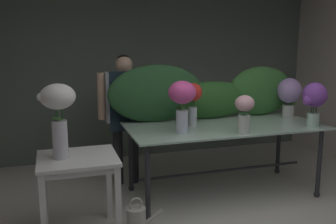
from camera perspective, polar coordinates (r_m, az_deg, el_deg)
name	(u,v)px	position (r m, az deg, el deg)	size (l,w,h in m)	color
ground_plane	(192,193)	(4.56, 3.56, -11.89)	(7.25, 7.25, 0.00)	beige
wall_back	(154,67)	(5.78, -2.09, 6.65)	(5.03, 0.12, 2.65)	slate
display_table_glass	(224,134)	(4.34, 8.32, -3.28)	(2.17, 1.00, 0.82)	#B0D1BD
side_table_white	(78,168)	(3.51, -13.26, -8.12)	(0.69, 0.62, 0.75)	white
florist	(125,106)	(4.59, -6.44, 0.92)	(0.64, 0.24, 1.58)	#232328
foliage_backdrop	(210,95)	(4.60, 6.26, 2.59)	(2.34, 0.28, 0.66)	#28562D
vase_violet_snapdragons	(314,99)	(4.42, 20.98, 1.79)	(0.31, 0.26, 0.49)	silver
vase_lilac_peonies	(289,93)	(4.87, 17.61, 2.64)	(0.29, 0.29, 0.48)	silver
vase_scarlet_roses	(193,98)	(4.18, 3.69, 2.05)	(0.22, 0.20, 0.47)	silver
vase_blush_hydrangea	(244,111)	(3.94, 11.28, 0.09)	(0.20, 0.20, 0.39)	silver
vase_fuchsia_carnations	(182,99)	(3.85, 2.09, 1.94)	(0.28, 0.28, 0.54)	silver
vase_white_roses_tall	(58,110)	(3.37, -16.03, 0.27)	(0.32, 0.30, 0.65)	silver
watering_can	(137,219)	(3.69, -4.69, -15.65)	(0.35, 0.18, 0.34)	#B7B2A8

